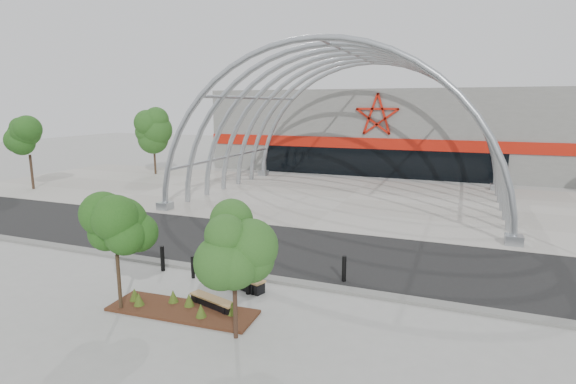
% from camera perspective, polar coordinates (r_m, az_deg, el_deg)
% --- Properties ---
extents(ground, '(140.00, 140.00, 0.00)m').
position_cam_1_polar(ground, '(18.07, -4.73, -10.41)').
color(ground, '#999894').
rests_on(ground, ground).
extents(road, '(140.00, 7.00, 0.02)m').
position_cam_1_polar(road, '(21.07, -0.50, -7.17)').
color(road, black).
rests_on(road, ground).
extents(forecourt, '(60.00, 17.00, 0.04)m').
position_cam_1_polar(forecourt, '(32.15, 7.53, -0.86)').
color(forecourt, '#A7A197').
rests_on(forecourt, ground).
extents(kerb, '(60.00, 0.50, 0.12)m').
position_cam_1_polar(kerb, '(17.84, -5.09, -10.50)').
color(kerb, slate).
rests_on(kerb, ground).
extents(arena_building, '(34.00, 15.24, 8.00)m').
position_cam_1_polar(arena_building, '(49.15, 12.79, 7.74)').
color(arena_building, slate).
rests_on(arena_building, ground).
extents(vault_canopy, '(20.80, 15.80, 20.36)m').
position_cam_1_polar(vault_canopy, '(32.15, 7.53, -0.86)').
color(vault_canopy, '#9EA4A9').
rests_on(vault_canopy, ground).
extents(planting_bed, '(4.98, 1.77, 0.52)m').
position_cam_1_polar(planting_bed, '(15.43, -13.46, -14.09)').
color(planting_bed, '#391811').
rests_on(planting_bed, ground).
extents(street_tree_0, '(1.63, 1.63, 3.73)m').
position_cam_1_polar(street_tree_0, '(15.19, -21.09, -4.67)').
color(street_tree_0, black).
rests_on(street_tree_0, ground).
extents(street_tree_1, '(1.60, 1.60, 3.78)m').
position_cam_1_polar(street_tree_1, '(12.59, -6.90, -7.01)').
color(street_tree_1, black).
rests_on(street_tree_1, ground).
extents(bench_0, '(2.24, 1.16, 0.46)m').
position_cam_1_polar(bench_0, '(16.89, -6.11, -11.19)').
color(bench_0, black).
rests_on(bench_0, ground).
extents(bench_1, '(1.88, 0.90, 0.39)m').
position_cam_1_polar(bench_1, '(15.35, -9.50, -13.80)').
color(bench_1, black).
rests_on(bench_1, ground).
extents(bollard_0, '(0.17, 0.17, 1.03)m').
position_cam_1_polar(bollard_0, '(18.93, -15.65, -8.12)').
color(bollard_0, black).
rests_on(bollard_0, ground).
extents(bollard_1, '(0.14, 0.14, 0.88)m').
position_cam_1_polar(bollard_1, '(17.92, -12.00, -9.31)').
color(bollard_1, black).
rests_on(bollard_1, ground).
extents(bollard_2, '(0.18, 0.18, 1.13)m').
position_cam_1_polar(bollard_2, '(16.17, -5.10, -10.92)').
color(bollard_2, black).
rests_on(bollard_2, ground).
extents(bollard_3, '(0.15, 0.15, 0.94)m').
position_cam_1_polar(bollard_3, '(16.94, -4.17, -10.19)').
color(bollard_3, black).
rests_on(bollard_3, ground).
extents(bollard_4, '(0.16, 0.16, 1.01)m').
position_cam_1_polar(bollard_4, '(17.30, 7.13, -9.66)').
color(bollard_4, black).
rests_on(bollard_4, ground).
extents(bg_tree_0, '(3.00, 3.00, 6.45)m').
position_cam_1_polar(bg_tree_0, '(44.60, -16.78, 8.07)').
color(bg_tree_0, '#302216').
rests_on(bg_tree_0, ground).
extents(bg_tree_2, '(2.55, 2.55, 5.38)m').
position_cam_1_polar(bg_tree_2, '(40.34, -30.10, 5.68)').
color(bg_tree_2, black).
rests_on(bg_tree_2, ground).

